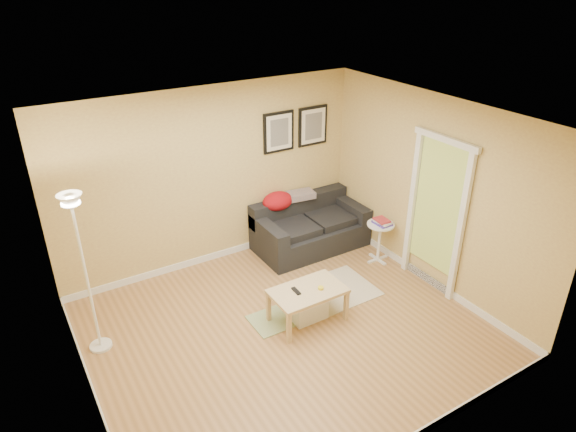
# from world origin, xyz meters

# --- Properties ---
(floor) EXTENTS (4.50, 4.50, 0.00)m
(floor) POSITION_xyz_m (0.00, 0.00, 0.00)
(floor) COLOR #AD7D4A
(floor) RESTS_ON ground
(ceiling) EXTENTS (4.50, 4.50, 0.00)m
(ceiling) POSITION_xyz_m (0.00, 0.00, 2.60)
(ceiling) COLOR white
(ceiling) RESTS_ON wall_back
(wall_back) EXTENTS (4.50, 0.00, 4.50)m
(wall_back) POSITION_xyz_m (0.00, 2.00, 1.30)
(wall_back) COLOR #D7C06E
(wall_back) RESTS_ON ground
(wall_front) EXTENTS (4.50, 0.00, 4.50)m
(wall_front) POSITION_xyz_m (0.00, -2.00, 1.30)
(wall_front) COLOR #D7C06E
(wall_front) RESTS_ON ground
(wall_left) EXTENTS (0.00, 4.00, 4.00)m
(wall_left) POSITION_xyz_m (-2.25, 0.00, 1.30)
(wall_left) COLOR #D7C06E
(wall_left) RESTS_ON ground
(wall_right) EXTENTS (0.00, 4.00, 4.00)m
(wall_right) POSITION_xyz_m (2.25, 0.00, 1.30)
(wall_right) COLOR #D7C06E
(wall_right) RESTS_ON ground
(baseboard_back) EXTENTS (4.50, 0.02, 0.10)m
(baseboard_back) POSITION_xyz_m (0.00, 1.99, 0.05)
(baseboard_back) COLOR white
(baseboard_back) RESTS_ON ground
(baseboard_left) EXTENTS (0.02, 4.00, 0.10)m
(baseboard_left) POSITION_xyz_m (-2.24, 0.00, 0.05)
(baseboard_left) COLOR white
(baseboard_left) RESTS_ON ground
(baseboard_right) EXTENTS (0.02, 4.00, 0.10)m
(baseboard_right) POSITION_xyz_m (2.24, 0.00, 0.05)
(baseboard_right) COLOR white
(baseboard_right) RESTS_ON ground
(sofa) EXTENTS (1.70, 0.90, 0.75)m
(sofa) POSITION_xyz_m (1.38, 1.53, 0.38)
(sofa) COLOR black
(sofa) RESTS_ON ground
(red_throw) EXTENTS (0.48, 0.36, 0.28)m
(red_throw) POSITION_xyz_m (0.97, 1.84, 0.77)
(red_throw) COLOR #AE101D
(red_throw) RESTS_ON sofa
(plaid_throw) EXTENTS (0.45, 0.32, 0.10)m
(plaid_throw) POSITION_xyz_m (1.38, 1.83, 0.78)
(plaid_throw) COLOR tan
(plaid_throw) RESTS_ON sofa
(framed_print_left) EXTENTS (0.50, 0.04, 0.60)m
(framed_print_left) POSITION_xyz_m (1.08, 1.98, 1.80)
(framed_print_left) COLOR black
(framed_print_left) RESTS_ON wall_back
(framed_print_right) EXTENTS (0.50, 0.04, 0.60)m
(framed_print_right) POSITION_xyz_m (1.68, 1.98, 1.80)
(framed_print_right) COLOR black
(framed_print_right) RESTS_ON wall_back
(area_rug) EXTENTS (1.25, 0.85, 0.01)m
(area_rug) POSITION_xyz_m (0.90, 0.35, 0.01)
(area_rug) COLOR beige
(area_rug) RESTS_ON ground
(green_runner) EXTENTS (0.70, 0.50, 0.01)m
(green_runner) POSITION_xyz_m (0.03, 0.24, 0.01)
(green_runner) COLOR #668C4C
(green_runner) RESTS_ON ground
(coffee_table) EXTENTS (0.96, 0.65, 0.45)m
(coffee_table) POSITION_xyz_m (0.33, 0.03, 0.23)
(coffee_table) COLOR tan
(coffee_table) RESTS_ON ground
(remote_control) EXTENTS (0.06, 0.16, 0.02)m
(remote_control) POSITION_xyz_m (0.19, 0.07, 0.46)
(remote_control) COLOR black
(remote_control) RESTS_ON coffee_table
(tape_roll) EXTENTS (0.07, 0.07, 0.03)m
(tape_roll) POSITION_xyz_m (0.47, -0.04, 0.47)
(tape_roll) COLOR yellow
(tape_roll) RESTS_ON coffee_table
(storage_bin) EXTENTS (0.46, 0.34, 0.28)m
(storage_bin) POSITION_xyz_m (0.36, 0.08, 0.14)
(storage_bin) COLOR white
(storage_bin) RESTS_ON ground
(side_table) EXTENTS (0.40, 0.40, 0.61)m
(side_table) POSITION_xyz_m (2.02, 0.66, 0.31)
(side_table) COLOR white
(side_table) RESTS_ON ground
(book_stack) EXTENTS (0.26, 0.30, 0.08)m
(book_stack) POSITION_xyz_m (2.03, 0.65, 0.66)
(book_stack) COLOR #46339A
(book_stack) RESTS_ON side_table
(floor_lamp) EXTENTS (0.25, 0.25, 1.96)m
(floor_lamp) POSITION_xyz_m (-2.00, 0.87, 0.93)
(floor_lamp) COLOR white
(floor_lamp) RESTS_ON ground
(doorway) EXTENTS (0.12, 1.01, 2.13)m
(doorway) POSITION_xyz_m (2.20, -0.15, 1.02)
(doorway) COLOR white
(doorway) RESTS_ON ground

